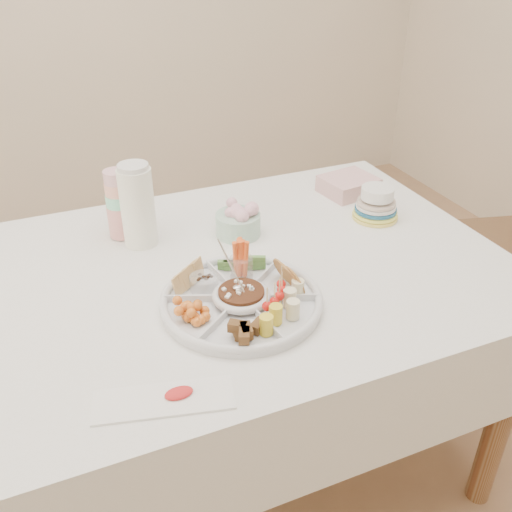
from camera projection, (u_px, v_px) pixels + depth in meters
name	position (u px, v px, depth m)	size (l,w,h in m)	color
floor	(229.00, 461.00, 1.89)	(4.00, 4.00, 0.00)	tan
dining_table	(226.00, 376.00, 1.70)	(1.52, 1.02, 0.76)	white
chair	(502.00, 237.00, 2.03)	(0.48, 0.48, 1.14)	brown
party_tray	(241.00, 298.00, 1.35)	(0.38, 0.38, 0.04)	silver
bean_dip	(241.00, 296.00, 1.34)	(0.11, 0.11, 0.04)	#361F0C
tortillas	(287.00, 275.00, 1.39)	(0.10, 0.10, 0.06)	#9F6032
carrot_cucumber	(241.00, 255.00, 1.44)	(0.11, 0.11, 0.10)	orange
pita_raisins	(195.00, 276.00, 1.39)	(0.10, 0.10, 0.05)	#E6B574
cherries	(191.00, 311.00, 1.28)	(0.10, 0.10, 0.04)	orange
granola_chunks	(241.00, 328.00, 1.23)	(0.10, 0.10, 0.05)	#48371F
banana_tomato	(291.00, 301.00, 1.28)	(0.10, 0.10, 0.08)	#ECE38A
cup_stack	(119.00, 204.00, 1.60)	(0.07, 0.07, 0.21)	silver
thermos	(137.00, 204.00, 1.56)	(0.09, 0.09, 0.24)	white
flower_bowl	(238.00, 219.00, 1.64)	(0.13, 0.13, 0.10)	#AAE4C9
napkin_stack	(348.00, 185.00, 1.89)	(0.17, 0.14, 0.06)	beige
plate_stack	(376.00, 205.00, 1.73)	(0.14, 0.14, 0.09)	#DFD146
placemat	(164.00, 400.00, 1.09)	(0.27, 0.09, 0.01)	white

